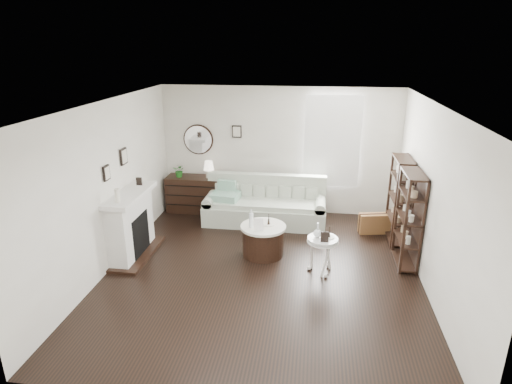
# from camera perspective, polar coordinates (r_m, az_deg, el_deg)

# --- Properties ---
(room) EXTENTS (5.50, 5.50, 5.50)m
(room) POSITION_cam_1_polar(r_m,az_deg,el_deg) (8.99, 7.77, 6.72)
(room) COLOR black
(room) RESTS_ON ground
(fireplace) EXTENTS (0.50, 1.40, 1.84)m
(fireplace) POSITION_cam_1_polar(r_m,az_deg,el_deg) (7.69, -16.27, -4.43)
(fireplace) COLOR white
(fireplace) RESTS_ON ground
(shelf_unit_far) EXTENTS (0.30, 0.80, 1.60)m
(shelf_unit_far) POSITION_cam_1_polar(r_m,az_deg,el_deg) (8.26, 18.56, -1.04)
(shelf_unit_far) COLOR black
(shelf_unit_far) RESTS_ON ground
(shelf_unit_near) EXTENTS (0.30, 0.80, 1.60)m
(shelf_unit_near) POSITION_cam_1_polar(r_m,az_deg,el_deg) (7.44, 19.70, -3.44)
(shelf_unit_near) COLOR black
(shelf_unit_near) RESTS_ON ground
(sofa) EXTENTS (2.47, 0.85, 0.96)m
(sofa) POSITION_cam_1_polar(r_m,az_deg,el_deg) (8.82, 1.21, -2.05)
(sofa) COLOR #AAB5A1
(sofa) RESTS_ON ground
(quilt) EXTENTS (0.60, 0.51, 0.14)m
(quilt) POSITION_cam_1_polar(r_m,az_deg,el_deg) (8.75, -4.13, -0.57)
(quilt) COLOR #227F5A
(quilt) RESTS_ON sofa
(suitcase) EXTENTS (0.62, 0.31, 0.39)m
(suitcase) POSITION_cam_1_polar(r_m,az_deg,el_deg) (8.67, 15.49, -4.06)
(suitcase) COLOR brown
(suitcase) RESTS_ON ground
(dresser) EXTENTS (1.18, 0.51, 0.78)m
(dresser) POSITION_cam_1_polar(r_m,az_deg,el_deg) (9.47, -8.20, -0.25)
(dresser) COLOR black
(dresser) RESTS_ON ground
(table_lamp) EXTENTS (0.28, 0.28, 0.37)m
(table_lamp) POSITION_cam_1_polar(r_m,az_deg,el_deg) (9.20, -6.31, 3.03)
(table_lamp) COLOR white
(table_lamp) RESTS_ON dresser
(potted_plant) EXTENTS (0.26, 0.23, 0.28)m
(potted_plant) POSITION_cam_1_polar(r_m,az_deg,el_deg) (9.34, -10.17, 2.83)
(potted_plant) COLOR #1E621C
(potted_plant) RESTS_ON dresser
(drum_table) EXTENTS (0.79, 0.79, 0.55)m
(drum_table) POSITION_cam_1_polar(r_m,az_deg,el_deg) (7.51, 0.96, -6.40)
(drum_table) COLOR black
(drum_table) RESTS_ON ground
(pedestal_table) EXTENTS (0.50, 0.50, 0.60)m
(pedestal_table) POSITION_cam_1_polar(r_m,az_deg,el_deg) (6.92, 8.88, -6.47)
(pedestal_table) COLOR white
(pedestal_table) RESTS_ON ground
(eiffel_drum) EXTENTS (0.12, 0.12, 0.18)m
(eiffel_drum) POSITION_cam_1_polar(r_m,az_deg,el_deg) (7.40, 1.70, -3.75)
(eiffel_drum) COLOR black
(eiffel_drum) RESTS_ON drum_table
(bottle_drum) EXTENTS (0.07, 0.07, 0.32)m
(bottle_drum) POSITION_cam_1_polar(r_m,az_deg,el_deg) (7.27, -0.65, -3.56)
(bottle_drum) COLOR silver
(bottle_drum) RESTS_ON drum_table
(card_frame_drum) EXTENTS (0.17, 0.08, 0.21)m
(card_frame_drum) POSITION_cam_1_polar(r_m,az_deg,el_deg) (7.18, 0.35, -4.35)
(card_frame_drum) COLOR white
(card_frame_drum) RESTS_ON drum_table
(eiffel_ped) EXTENTS (0.10, 0.10, 0.16)m
(eiffel_ped) POSITION_cam_1_polar(r_m,az_deg,el_deg) (6.90, 9.75, -5.40)
(eiffel_ped) COLOR black
(eiffel_ped) RESTS_ON pedestal_table
(flask_ped) EXTENTS (0.13, 0.13, 0.25)m
(flask_ped) POSITION_cam_1_polar(r_m,az_deg,el_deg) (6.87, 8.23, -5.04)
(flask_ped) COLOR silver
(flask_ped) RESTS_ON pedestal_table
(card_frame_ped) EXTENTS (0.12, 0.06, 0.16)m
(card_frame_ped) POSITION_cam_1_polar(r_m,az_deg,el_deg) (6.75, 9.13, -5.94)
(card_frame_ped) COLOR black
(card_frame_ped) RESTS_ON pedestal_table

